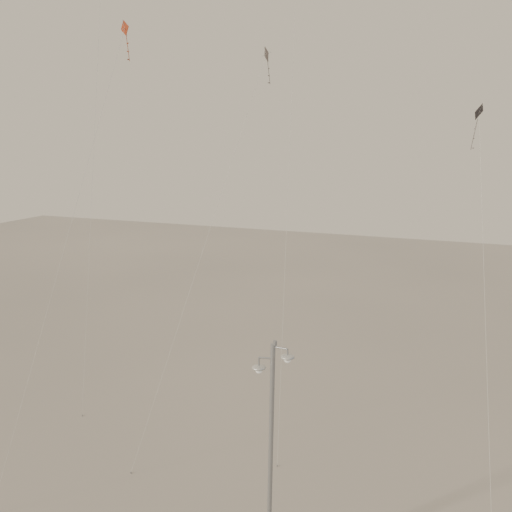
% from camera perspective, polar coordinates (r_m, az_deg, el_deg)
% --- Properties ---
extents(street_lamp, '(1.61, 0.60, 9.93)m').
position_cam_1_polar(street_lamp, '(23.04, 1.50, -19.32)').
color(street_lamp, '#97999F').
rests_on(street_lamp, ground).
extents(kite_1, '(5.26, 6.94, 21.75)m').
position_cam_1_polar(kite_1, '(30.05, -2.07, 10.36)').
color(kite_1, '#2F2927').
rests_on(kite_1, ground).
extents(kite_3, '(5.17, 5.71, 22.20)m').
position_cam_1_polar(kite_3, '(26.87, -16.53, 8.47)').
color(kite_3, maroon).
rests_on(kite_3, ground).
extents(kite_4, '(2.36, 13.32, 18.86)m').
position_cam_1_polar(kite_4, '(29.42, 21.57, 6.19)').
color(kite_4, '#2F2927').
rests_on(kite_4, ground).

